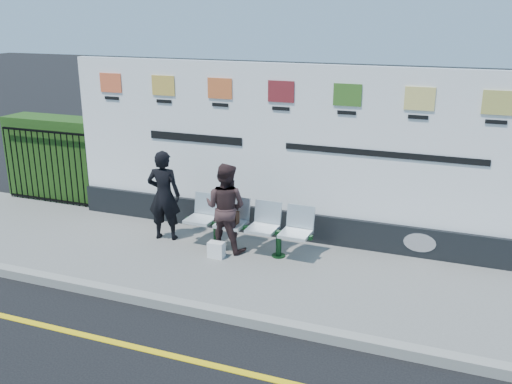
% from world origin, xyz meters
% --- Properties ---
extents(ground, '(80.00, 80.00, 0.00)m').
position_xyz_m(ground, '(0.00, 0.00, 0.00)').
color(ground, black).
extents(pavement, '(14.00, 3.00, 0.12)m').
position_xyz_m(pavement, '(0.00, 2.50, 0.06)').
color(pavement, slate).
rests_on(pavement, ground).
extents(kerb, '(14.00, 0.18, 0.14)m').
position_xyz_m(kerb, '(0.00, 1.00, 0.07)').
color(kerb, gray).
rests_on(kerb, ground).
extents(yellow_line, '(14.00, 0.10, 0.01)m').
position_xyz_m(yellow_line, '(0.00, 0.00, 0.00)').
color(yellow_line, yellow).
rests_on(yellow_line, ground).
extents(billboard, '(8.00, 0.30, 3.00)m').
position_xyz_m(billboard, '(0.50, 3.85, 1.42)').
color(billboard, black).
rests_on(billboard, pavement).
extents(hedge, '(2.35, 0.70, 1.70)m').
position_xyz_m(hedge, '(-4.58, 4.30, 0.97)').
color(hedge, '#224615').
rests_on(hedge, pavement).
extents(railing, '(2.05, 0.06, 1.54)m').
position_xyz_m(railing, '(-4.58, 3.85, 0.89)').
color(railing, black).
rests_on(railing, pavement).
extents(bench, '(2.16, 0.61, 0.46)m').
position_xyz_m(bench, '(0.21, 2.96, 0.35)').
color(bench, silver).
rests_on(bench, pavement).
extents(woman_left, '(0.64, 0.48, 1.58)m').
position_xyz_m(woman_left, '(-1.33, 2.98, 0.91)').
color(woman_left, black).
rests_on(woman_left, pavement).
extents(woman_right, '(0.75, 0.60, 1.49)m').
position_xyz_m(woman_right, '(-0.14, 2.89, 0.86)').
color(woman_right, '#372424').
rests_on(woman_right, pavement).
extents(handbag_brown, '(0.28, 0.16, 0.21)m').
position_xyz_m(handbag_brown, '(-0.08, 2.97, 0.69)').
color(handbag_brown, black).
rests_on(handbag_brown, bench).
extents(carrier_bag_white, '(0.26, 0.16, 0.26)m').
position_xyz_m(carrier_bag_white, '(-0.16, 2.55, 0.25)').
color(carrier_bag_white, white).
rests_on(carrier_bag_white, pavement).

